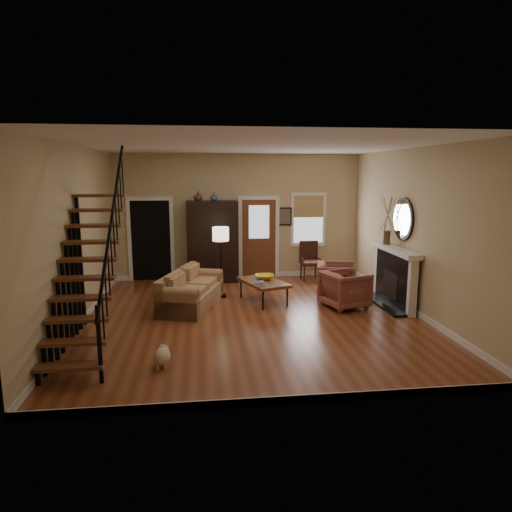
{
  "coord_description": "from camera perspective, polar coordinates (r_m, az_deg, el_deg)",
  "views": [
    {
      "loc": [
        -0.99,
        -8.58,
        2.8
      ],
      "look_at": [
        0.1,
        0.4,
        1.15
      ],
      "focal_mm": 32.0,
      "sensor_mm": 36.0,
      "label": 1
    }
  ],
  "objects": [
    {
      "name": "bowl",
      "position": [
        10.11,
        1.08,
        -2.64
      ],
      "size": [
        0.43,
        0.43,
        0.1
      ],
      "primitive_type": "imported",
      "color": "yellow",
      "rests_on": "coffee_table"
    },
    {
      "name": "dog",
      "position": [
        6.95,
        -11.64,
        -12.32
      ],
      "size": [
        0.25,
        0.41,
        0.3
      ],
      "primitive_type": null,
      "rotation": [
        0.0,
        0.0,
        -0.03
      ],
      "color": "beige",
      "rests_on": "ground"
    },
    {
      "name": "floor_lamp",
      "position": [
        10.36,
        -4.4,
        -0.8
      ],
      "size": [
        0.39,
        0.39,
        1.61
      ],
      "primitive_type": null,
      "rotation": [
        0.0,
        0.0,
        -0.06
      ],
      "color": "black",
      "rests_on": "ground"
    },
    {
      "name": "staircase",
      "position": [
        7.59,
        -20.47,
        0.58
      ],
      "size": [
        0.94,
        2.8,
        3.2
      ],
      "primitive_type": null,
      "color": "brown",
      "rests_on": "ground"
    },
    {
      "name": "vase_b",
      "position": [
        11.65,
        -5.28,
        7.37
      ],
      "size": [
        0.2,
        0.2,
        0.21
      ],
      "primitive_type": "imported",
      "color": "#334C60",
      "rests_on": "armoire"
    },
    {
      "name": "armchair_left",
      "position": [
        9.78,
        11.09,
        -4.13
      ],
      "size": [
        1.06,
        1.04,
        0.78
      ],
      "primitive_type": "imported",
      "rotation": [
        0.0,
        0.0,
        1.87
      ],
      "color": "maroon",
      "rests_on": "ground"
    },
    {
      "name": "room",
      "position": [
        10.44,
        -3.71,
        3.19
      ],
      "size": [
        7.0,
        7.33,
        3.3
      ],
      "color": "brown",
      "rests_on": "ground"
    },
    {
      "name": "armoire",
      "position": [
        11.86,
        -5.45,
        1.81
      ],
      "size": [
        1.3,
        0.6,
        2.1
      ],
      "primitive_type": null,
      "color": "black",
      "rests_on": "ground"
    },
    {
      "name": "side_chair",
      "position": [
        12.09,
        6.8,
        -0.65
      ],
      "size": [
        0.54,
        0.54,
        1.02
      ],
      "primitive_type": null,
      "color": "#331910",
      "rests_on": "ground"
    },
    {
      "name": "armchair_right",
      "position": [
        10.65,
        9.96,
        -2.91
      ],
      "size": [
        1.03,
        1.02,
        0.78
      ],
      "primitive_type": "imported",
      "rotation": [
        0.0,
        0.0,
        1.32
      ],
      "color": "maroon",
      "rests_on": "ground"
    },
    {
      "name": "vase_a",
      "position": [
        11.64,
        -7.27,
        7.43
      ],
      "size": [
        0.24,
        0.24,
        0.25
      ],
      "primitive_type": "imported",
      "color": "#4C2619",
      "rests_on": "armoire"
    },
    {
      "name": "fireplace",
      "position": [
        10.18,
        17.12,
        -1.81
      ],
      "size": [
        0.33,
        1.95,
        2.3
      ],
      "color": "black",
      "rests_on": "ground"
    },
    {
      "name": "books",
      "position": [
        9.66,
        0.45,
        -3.4
      ],
      "size": [
        0.23,
        0.31,
        0.06
      ],
      "primitive_type": null,
      "color": "beige",
      "rests_on": "coffee_table"
    },
    {
      "name": "coffee_table",
      "position": [
        10.03,
        0.91,
        -4.46
      ],
      "size": [
        1.1,
        1.42,
        0.48
      ],
      "primitive_type": null,
      "rotation": [
        0.0,
        0.0,
        0.35
      ],
      "color": "brown",
      "rests_on": "ground"
    },
    {
      "name": "sofa",
      "position": [
        9.72,
        -8.06,
        -4.23
      ],
      "size": [
        1.41,
        2.16,
        0.74
      ],
      "primitive_type": null,
      "rotation": [
        0.0,
        0.0,
        -0.3
      ],
      "color": "#9D7047",
      "rests_on": "ground"
    }
  ]
}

